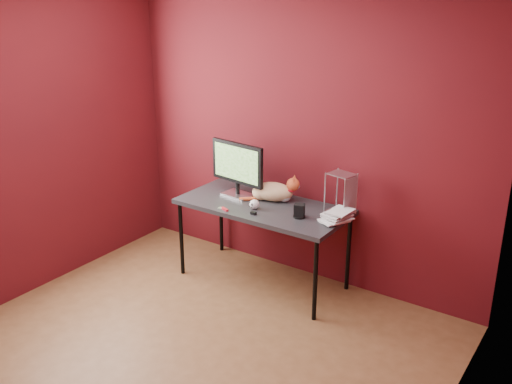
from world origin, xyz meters
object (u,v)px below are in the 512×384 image
Objects in this scene: skull_mug at (254,204)px; speaker at (299,211)px; desk at (263,210)px; monitor at (237,167)px; cat at (273,191)px; book_stack at (333,152)px.

speaker is at bearing 31.81° from skull_mug.
skull_mug is at bearing -90.71° from desk.
monitor is 1.20× the size of cat.
cat is (0.02, 0.13, 0.14)m from desk.
desk is 1.33× the size of book_stack.
monitor is 0.51× the size of book_stack.
skull_mug is at bearing -114.33° from cat.
speaker is (0.38, -0.21, -0.03)m from cat.
skull_mug is 0.41m from speaker.
monitor is (-0.31, 0.05, 0.33)m from desk.
monitor is at bearing 179.86° from book_stack.
speaker is (0.72, -0.13, -0.22)m from monitor.
desk is at bearing -119.17° from cat.
monitor is at bearing 150.44° from speaker.
book_stack reaches higher than monitor.
speaker is at bearing -150.92° from book_stack.
speaker is (0.41, -0.07, 0.10)m from desk.
book_stack is (0.22, 0.12, 0.51)m from speaker.
skull_mug is 0.84m from book_stack.
monitor is at bearing 174.94° from cat.
skull_mug is (-0.03, -0.26, -0.04)m from cat.
speaker is (0.41, 0.06, 0.01)m from skull_mug.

